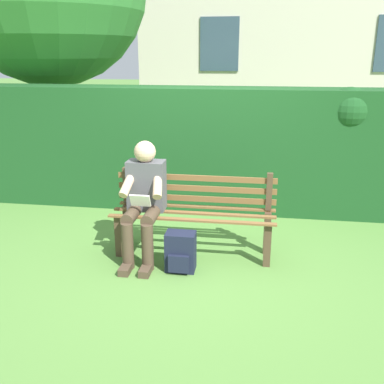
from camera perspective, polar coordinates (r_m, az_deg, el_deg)
name	(u,v)px	position (r m, az deg, el deg)	size (l,w,h in m)	color
ground	(193,254)	(4.67, 0.19, -8.13)	(60.00, 60.00, 0.00)	#517F38
park_bench	(194,212)	(4.56, 0.32, -2.60)	(1.69, 0.46, 0.87)	#4C3828
person_seated	(144,197)	(4.43, -6.34, -0.71)	(0.44, 0.73, 1.21)	#4C4C51
hedge_backdrop	(193,147)	(5.87, 0.20, 5.91)	(6.52, 0.68, 1.65)	#19471E
backpack	(181,252)	(4.28, -1.51, -7.86)	(0.29, 0.26, 0.39)	#191E33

